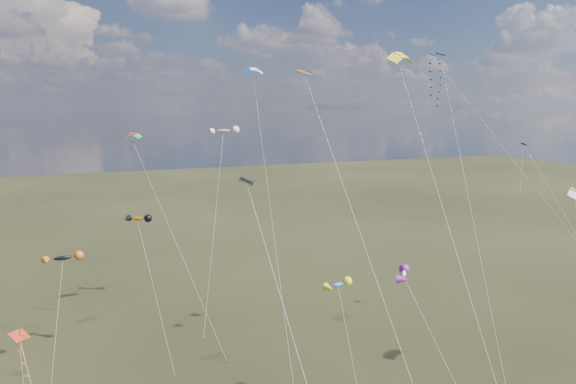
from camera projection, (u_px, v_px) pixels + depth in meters
name	position (u px, v px, depth m)	size (l,w,h in m)	color
diamond_black_high	(443.00, 97.00, 55.08)	(10.15, 24.66, 32.92)	black
diamond_navy_tall	(451.00, 99.00, 52.42)	(16.04, 22.34, 32.62)	#090E43
diamond_black_mid	(280.00, 292.00, 29.84)	(2.68, 17.38, 22.61)	black
diamond_red_low	(25.00, 377.00, 30.78)	(4.44, 11.62, 13.71)	red
diamond_navy_right	(527.00, 175.00, 64.32)	(3.80, 16.74, 22.63)	#0F1C53
diamond_orange_center	(352.00, 209.00, 32.80)	(1.25, 25.40, 29.80)	orange
parafoil_yellow	(402.00, 57.00, 38.45)	(5.33, 23.96, 31.58)	yellow
parafoil_blue_white	(254.00, 71.00, 63.30)	(4.15, 20.82, 32.30)	#0F44AF
parafoil_striped	(576.00, 191.00, 49.99)	(4.30, 14.59, 19.66)	#DCA309
parafoil_tricolor	(133.00, 136.00, 57.68)	(8.84, 11.41, 24.54)	yellow
novelty_black_orange	(63.00, 258.00, 52.41)	(3.58, 8.23, 12.32)	black
novelty_orange_black	(137.00, 219.00, 56.24)	(3.70, 9.51, 15.45)	#C16000
novelty_white_purple	(405.00, 275.00, 35.26)	(5.30, 10.07, 16.12)	white
novelty_redwhite_stripe	(223.00, 131.00, 68.83)	(7.91, 12.63, 24.52)	red
novelty_blue_yellow	(338.00, 285.00, 46.02)	(2.56, 7.82, 11.82)	blue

